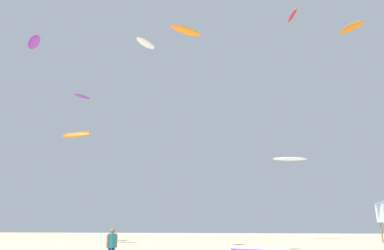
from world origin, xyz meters
name	(u,v)px	position (x,y,z in m)	size (l,w,h in m)	color
person_foreground	(112,244)	(-2.42, 6.02, 0.96)	(0.39, 0.44, 1.64)	navy
kite_aloft_0	(292,16)	(9.86, 26.13, 23.70)	(1.11, 2.70, 0.67)	red
kite_aloft_1	(77,135)	(-12.68, 24.06, 10.49)	(3.51, 1.70, 0.86)	orange
kite_aloft_2	(146,43)	(-4.67, 19.46, 17.81)	(1.73, 2.61, 0.48)	white
kite_aloft_4	(186,31)	(-0.26, 14.41, 16.02)	(2.59, 2.37, 0.41)	orange
kite_aloft_5	(34,42)	(-19.34, 25.44, 21.90)	(3.53, 3.62, 0.86)	purple
kite_aloft_6	(352,27)	(18.92, 34.90, 26.65)	(2.93, 3.42, 0.86)	orange
kite_aloft_7	(290,159)	(9.82, 34.82, 9.38)	(4.32, 1.79, 0.51)	white
kite_aloft_8	(82,97)	(-17.89, 36.38, 19.05)	(1.97, 2.73, 0.32)	purple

